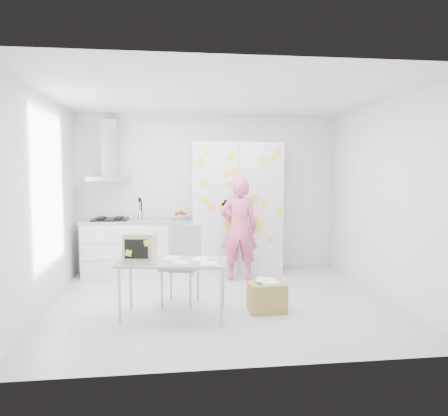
{
  "coord_description": "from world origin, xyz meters",
  "views": [
    {
      "loc": [
        -0.69,
        -5.66,
        1.75
      ],
      "look_at": [
        0.12,
        0.69,
        1.19
      ],
      "focal_mm": 35.0,
      "sensor_mm": 36.0,
      "label": 1
    }
  ],
  "objects": [
    {
      "name": "desk",
      "position": [
        -0.89,
        -0.5,
        0.76
      ],
      "size": [
        1.34,
        0.82,
        1.0
      ],
      "rotation": [
        0.0,
        0.0,
        -0.16
      ],
      "color": "#A2A6AC",
      "rests_on": "ground"
    },
    {
      "name": "walls",
      "position": [
        0.0,
        0.72,
        1.35
      ],
      "size": [
        4.52,
        4.01,
        2.7
      ],
      "color": "white",
      "rests_on": "ground"
    },
    {
      "name": "tall_cabinet",
      "position": [
        0.45,
        1.67,
        1.1
      ],
      "size": [
        1.5,
        0.68,
        2.2
      ],
      "color": "silver",
      "rests_on": "ground"
    },
    {
      "name": "person",
      "position": [
        0.41,
        1.1,
        0.81
      ],
      "size": [
        0.62,
        0.43,
        1.63
      ],
      "primitive_type": "imported",
      "rotation": [
        0.0,
        0.0,
        3.08
      ],
      "color": "#E15786",
      "rests_on": "ground"
    },
    {
      "name": "ceiling",
      "position": [
        0.0,
        0.0,
        2.7
      ],
      "size": [
        4.5,
        4.0,
        0.02
      ],
      "primitive_type": "cube",
      "color": "white",
      "rests_on": "walls"
    },
    {
      "name": "chair",
      "position": [
        -0.52,
        -0.01,
        0.58
      ],
      "size": [
        0.58,
        0.58,
        1.02
      ],
      "rotation": [
        0.0,
        0.0,
        -0.32
      ],
      "color": "#A7A7A5",
      "rests_on": "ground"
    },
    {
      "name": "cardboard_box",
      "position": [
        0.5,
        -0.49,
        0.18
      ],
      "size": [
        0.45,
        0.37,
        0.39
      ],
      "rotation": [
        0.0,
        0.0,
        0.02
      ],
      "color": "#9C8843",
      "rests_on": "ground"
    },
    {
      "name": "floor",
      "position": [
        0.0,
        0.0,
        -0.01
      ],
      "size": [
        4.5,
        4.0,
        0.02
      ],
      "primitive_type": "cube",
      "color": "silver",
      "rests_on": "ground"
    },
    {
      "name": "counter_run",
      "position": [
        -1.2,
        1.7,
        0.47
      ],
      "size": [
        1.84,
        0.63,
        1.28
      ],
      "color": "white",
      "rests_on": "ground"
    },
    {
      "name": "range_hood",
      "position": [
        -1.65,
        1.84,
        1.96
      ],
      "size": [
        0.7,
        0.48,
        1.01
      ],
      "color": "silver",
      "rests_on": "walls"
    }
  ]
}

